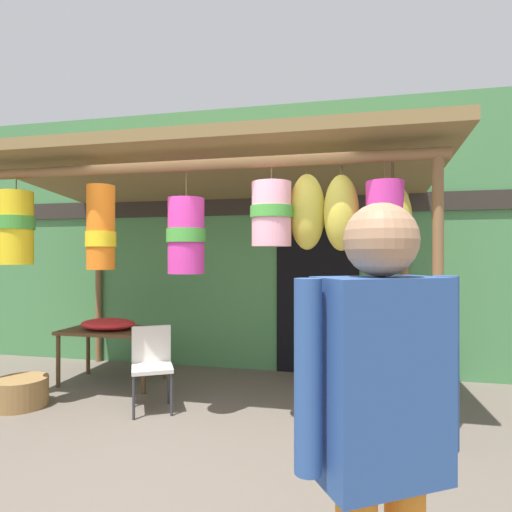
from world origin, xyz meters
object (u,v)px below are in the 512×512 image
at_px(display_table, 114,335).
at_px(wicker_basket_spare, 21,392).
at_px(customer_foreground, 381,425).
at_px(folding_chair, 152,360).
at_px(flower_heap_on_table, 109,324).

xyz_separation_m(display_table, wicker_basket_spare, (-0.50, -0.95, -0.45)).
height_order(display_table, customer_foreground, customer_foreground).
bearing_deg(wicker_basket_spare, folding_chair, 9.82).
bearing_deg(flower_heap_on_table, customer_foreground, -47.73).
relative_size(display_table, flower_heap_on_table, 1.75).
bearing_deg(customer_foreground, wicker_basket_spare, 145.32).
relative_size(display_table, customer_foreground, 0.70).
relative_size(display_table, wicker_basket_spare, 2.30).
bearing_deg(display_table, folding_chair, -39.51).
bearing_deg(display_table, flower_heap_on_table, -119.26).
distance_m(flower_heap_on_table, wicker_basket_spare, 1.17).
bearing_deg(folding_chair, customer_foreground, -51.54).
bearing_deg(flower_heap_on_table, wicker_basket_spare, -117.69).
height_order(folding_chair, wicker_basket_spare, folding_chair).
bearing_deg(customer_foreground, flower_heap_on_table, 132.27).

